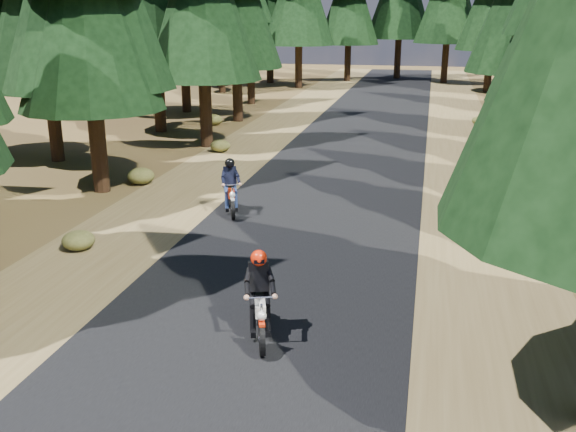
% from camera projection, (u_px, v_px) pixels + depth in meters
% --- Properties ---
extents(ground, '(120.00, 120.00, 0.00)m').
position_uv_depth(ground, '(273.00, 286.00, 13.73)').
color(ground, '#4A351A').
rests_on(ground, ground).
extents(road, '(6.00, 100.00, 0.01)m').
position_uv_depth(road, '(314.00, 216.00, 18.38)').
color(road, black).
rests_on(road, ground).
extents(shoulder_l, '(3.20, 100.00, 0.01)m').
position_uv_depth(shoulder_l, '(164.00, 206.00, 19.33)').
color(shoulder_l, brown).
rests_on(shoulder_l, ground).
extents(shoulder_r, '(3.20, 100.00, 0.01)m').
position_uv_depth(shoulder_r, '(481.00, 227.00, 17.44)').
color(shoulder_r, brown).
rests_on(shoulder_r, ground).
extents(log_near, '(3.69, 3.74, 0.32)m').
position_uv_depth(log_near, '(566.00, 206.00, 18.76)').
color(log_near, '#4C4233').
rests_on(log_near, ground).
extents(understory_shrubs, '(15.79, 33.30, 0.63)m').
position_uv_depth(understory_shrubs, '(346.00, 186.00, 20.52)').
color(understory_shrubs, '#474C1E').
rests_on(understory_shrubs, ground).
extents(rider_lead, '(1.07, 1.90, 1.62)m').
position_uv_depth(rider_lead, '(260.00, 311.00, 11.35)').
color(rider_lead, white).
rests_on(rider_lead, road).
extents(rider_follow, '(1.16, 1.87, 1.60)m').
position_uv_depth(rider_follow, '(231.00, 196.00, 18.47)').
color(rider_follow, '#98220A').
rests_on(rider_follow, road).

